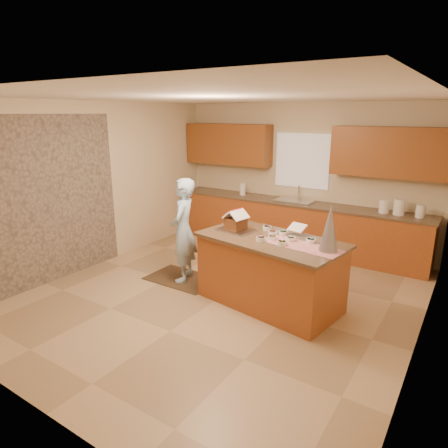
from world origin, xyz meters
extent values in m
plane|color=tan|center=(0.00, 0.00, 0.00)|extent=(5.50, 5.50, 0.00)
plane|color=silver|center=(0.00, 0.00, 2.70)|extent=(5.50, 5.50, 0.00)
plane|color=beige|center=(0.00, 2.75, 1.35)|extent=(5.50, 5.50, 0.00)
plane|color=beige|center=(0.00, -2.75, 1.35)|extent=(5.50, 5.50, 0.00)
plane|color=beige|center=(-2.50, 0.00, 1.35)|extent=(5.50, 5.50, 0.00)
plane|color=beige|center=(2.50, 0.00, 1.35)|extent=(5.50, 5.50, 0.00)
plane|color=gray|center=(-2.48, -0.80, 1.25)|extent=(0.00, 2.50, 2.50)
cube|color=white|center=(0.00, 2.72, 1.65)|extent=(1.05, 0.03, 1.00)
cube|color=#9D5120|center=(0.00, 2.45, 0.44)|extent=(4.80, 0.60, 0.88)
cube|color=brown|center=(0.00, 2.45, 0.90)|extent=(4.85, 0.63, 0.04)
cube|color=brown|center=(-1.55, 2.57, 1.90)|extent=(1.85, 0.35, 0.80)
cube|color=brown|center=(1.55, 2.57, 1.90)|extent=(1.85, 0.35, 0.80)
cube|color=silver|center=(0.00, 2.45, 0.89)|extent=(0.70, 0.45, 0.12)
cylinder|color=silver|center=(0.00, 2.63, 1.06)|extent=(0.03, 0.03, 0.28)
cube|color=#9D5120|center=(0.66, 0.15, 0.45)|extent=(1.95, 1.19, 0.89)
cube|color=brown|center=(0.66, 0.15, 0.91)|extent=(2.04, 1.28, 0.04)
cube|color=#B20C21|center=(1.11, 0.08, 0.94)|extent=(1.06, 0.52, 0.01)
cube|color=silver|center=(0.10, 0.19, 0.95)|extent=(0.52, 0.41, 0.03)
cube|color=white|center=(0.87, 0.51, 1.02)|extent=(0.25, 0.21, 0.10)
cone|color=#ACACB8|center=(1.45, 0.08, 1.21)|extent=(0.26, 0.26, 0.56)
cube|color=black|center=(-0.85, 0.15, 0.01)|extent=(1.07, 0.70, 0.01)
imported|color=#A5CCEB|center=(-0.80, 0.15, 0.80)|extent=(0.58, 0.68, 1.58)
cylinder|color=white|center=(1.58, 2.45, 1.03)|extent=(0.16, 0.16, 0.22)
cylinder|color=white|center=(1.81, 2.45, 1.05)|extent=(0.18, 0.18, 0.26)
cylinder|color=white|center=(2.12, 2.45, 1.02)|extent=(0.14, 0.14, 0.20)
cylinder|color=white|center=(-1.12, 2.45, 1.04)|extent=(0.11, 0.11, 0.24)
cube|color=#5D3018|center=(0.10, 0.19, 1.04)|extent=(0.26, 0.28, 0.16)
cube|color=white|center=(0.04, 0.20, 1.18)|extent=(0.19, 0.30, 0.13)
cube|color=white|center=(0.17, 0.18, 1.18)|extent=(0.19, 0.30, 0.13)
cylinder|color=red|center=(0.10, 0.19, 1.23)|extent=(0.06, 0.28, 0.02)
cylinder|color=orange|center=(0.71, 0.11, 0.96)|extent=(0.12, 0.12, 0.06)
cylinder|color=#EC7073|center=(0.60, -0.02, 0.96)|extent=(0.12, 0.12, 0.06)
cylinder|color=gold|center=(0.90, -0.02, 0.96)|extent=(0.12, 0.12, 0.06)
cylinder|color=silver|center=(0.93, 0.19, 0.96)|extent=(0.12, 0.12, 0.06)
cylinder|color=green|center=(0.74, 0.37, 0.96)|extent=(0.12, 0.12, 0.06)
cylinder|color=#36CDC0|center=(1.17, 0.26, 0.96)|extent=(0.12, 0.12, 0.06)
cylinder|color=#C34122|center=(0.61, 0.31, 0.96)|extent=(0.12, 0.12, 0.06)
cylinder|color=purple|center=(0.44, 0.48, 0.96)|extent=(0.12, 0.12, 0.06)
camera|label=1|loc=(2.83, -4.27, 2.51)|focal=31.59mm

